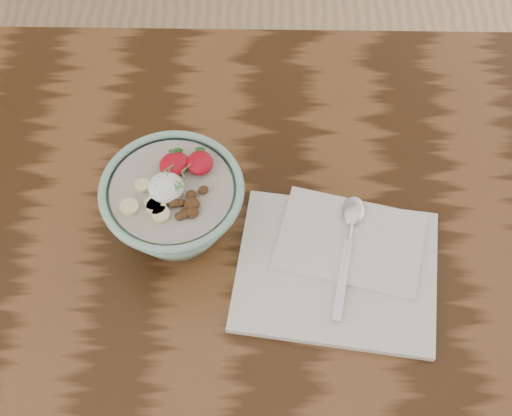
{
  "coord_description": "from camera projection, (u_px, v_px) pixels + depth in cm",
  "views": [
    {
      "loc": [
        18.68,
        -48.1,
        165.16
      ],
      "look_at": [
        17.94,
        0.65,
        86.58
      ],
      "focal_mm": 50.0,
      "sensor_mm": 36.0,
      "label": 1
    }
  ],
  "objects": [
    {
      "name": "table",
      "position": [
        140.0,
        281.0,
        1.1
      ],
      "size": [
        160.0,
        90.0,
        75.0
      ],
      "color": "#351D0D",
      "rests_on": "ground"
    },
    {
      "name": "spoon",
      "position": [
        351.0,
        227.0,
        1.02
      ],
      "size": [
        5.91,
        19.94,
        1.04
      ],
      "rotation": [
        0.0,
        0.0,
        -0.19
      ],
      "color": "silver",
      "rests_on": "napkin"
    },
    {
      "name": "napkin",
      "position": [
        339.0,
        264.0,
        1.0
      ],
      "size": [
        30.46,
        26.32,
        1.71
      ],
      "rotation": [
        0.0,
        0.0,
        -0.13
      ],
      "color": "silver",
      "rests_on": "table"
    },
    {
      "name": "breakfast_bowl",
      "position": [
        174.0,
        205.0,
        0.99
      ],
      "size": [
        19.62,
        19.62,
        12.82
      ],
      "rotation": [
        0.0,
        0.0,
        -0.31
      ],
      "color": "#87B5A3",
      "rests_on": "table"
    }
  ]
}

